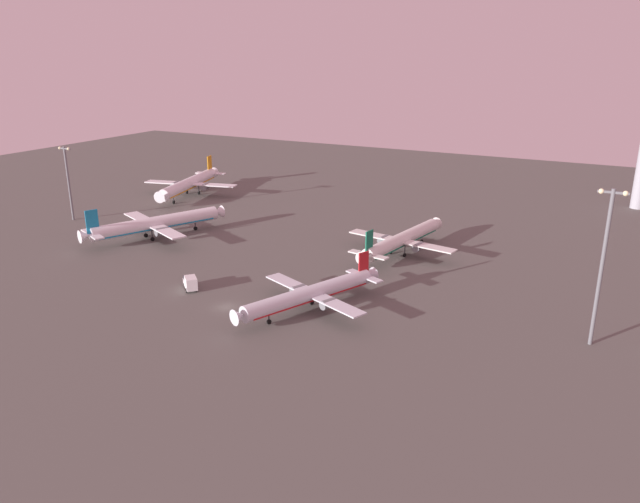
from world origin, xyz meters
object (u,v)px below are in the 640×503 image
Objects in this scene: airplane_near_gate at (155,224)px; airplane_mid_apron at (402,240)px; catering_truck at (190,282)px; apron_light_west at (603,259)px; airplane_far_stand at (311,294)px; apron_light_central at (68,178)px; airplane_terminal_side at (190,184)px.

airplane_near_gate reaches higher than airplane_mid_apron.
apron_light_west is at bearing -38.94° from catering_truck.
airplane_near_gate reaches higher than airplane_far_stand.
catering_truck is (32.72, -25.32, -2.42)m from airplane_near_gate.
airplane_far_stand is 1.21× the size of apron_light_west.
airplane_near_gate is 41.44m from catering_truck.
airplane_far_stand reaches higher than catering_truck.
airplane_far_stand is at bearing 3.28° from airplane_near_gate.
airplane_near_gate is 1.04× the size of airplane_mid_apron.
airplane_near_gate is at bearing 173.35° from apron_light_west.
airplane_mid_apron is at bearing 6.20° from catering_truck.
catering_truck is 0.21× the size of apron_light_west.
apron_light_central reaches higher than airplane_far_stand.
airplane_near_gate is at bearing -154.58° from airplane_mid_apron.
catering_truck is at bearing -13.94° from airplane_near_gate.
apron_light_west is (146.62, -15.66, 2.89)m from apron_light_central.
airplane_far_stand is 28.43m from catering_truck.
catering_truck is at bearing 115.62° from airplane_terminal_side.
airplane_terminal_side is 7.48× the size of catering_truck.
airplane_mid_apron reaches higher than airplane_far_stand.
apron_light_west is at bearing 17.15° from airplane_near_gate.
catering_truck is 0.26× the size of apron_light_central.
airplane_near_gate is 1.40× the size of apron_light_west.
airplane_mid_apron is at bearing -72.54° from airplane_far_stand.
apron_light_west is at bearing 143.32° from airplane_terminal_side.
airplane_mid_apron is (64.47, 18.47, -0.34)m from airplane_near_gate.
airplane_near_gate is 0.90× the size of airplane_terminal_side.
airplane_near_gate is at bearing 1.75° from airplane_far_stand.
catering_truck is at bearing -171.09° from apron_light_west.
apron_light_central is at bearing 109.75° from catering_truck.
airplane_far_stand is 41.45m from airplane_mid_apron.
catering_truck is (-28.26, -2.49, -1.84)m from airplane_far_stand.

